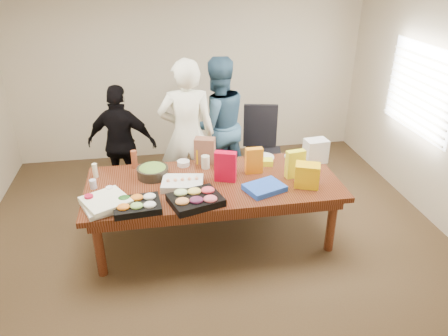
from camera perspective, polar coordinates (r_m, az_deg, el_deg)
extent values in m
cube|color=#47301E|center=(5.15, -1.33, -9.30)|extent=(5.50, 5.00, 0.02)
cube|color=beige|center=(6.86, -4.65, 12.51)|extent=(5.50, 0.04, 2.70)
cube|color=beige|center=(2.40, 7.67, -17.43)|extent=(5.50, 0.04, 2.70)
cube|color=white|center=(5.97, 24.70, 9.53)|extent=(0.03, 1.40, 1.10)
cube|color=beige|center=(5.95, 24.38, 9.54)|extent=(0.04, 1.36, 1.00)
cube|color=#4C1C0F|center=(4.94, -1.38, -5.68)|extent=(2.80, 1.20, 0.75)
cube|color=black|center=(5.95, 5.27, 2.15)|extent=(0.68, 0.68, 1.12)
imported|color=#EAE9CF|center=(5.42, -4.94, 4.43)|extent=(0.74, 0.52, 1.95)
imported|color=#355C7C|center=(5.85, -0.93, 5.77)|extent=(1.05, 0.90, 1.86)
imported|color=black|center=(5.78, -13.50, 3.19)|extent=(0.99, 0.61, 1.57)
cube|color=black|center=(4.33, -11.55, -4.96)|extent=(0.49, 0.40, 0.07)
cube|color=black|center=(4.34, -3.83, -4.29)|extent=(0.60, 0.53, 0.08)
cube|color=silver|center=(4.65, -5.57, -2.08)|extent=(0.49, 0.40, 0.08)
cylinder|color=black|center=(4.89, -9.50, -0.56)|extent=(0.43, 0.43, 0.12)
cube|color=blue|center=(4.58, 5.43, -2.64)|extent=(0.48, 0.42, 0.06)
cube|color=#BF0423|center=(4.70, 0.20, 0.20)|extent=(0.26, 0.17, 0.35)
cube|color=yellow|center=(4.85, 9.50, 0.55)|extent=(0.23, 0.12, 0.32)
cube|color=orange|center=(4.89, 4.03, 1.00)|extent=(0.20, 0.09, 0.31)
cylinder|color=beige|center=(5.03, -2.50, 0.82)|extent=(0.12, 0.12, 0.15)
cylinder|color=#DD9C02|center=(5.14, -3.56, 1.58)|extent=(0.08, 0.08, 0.19)
cylinder|color=brown|center=(5.12, -11.92, 1.14)|extent=(0.08, 0.08, 0.22)
cylinder|color=#EEE8C2|center=(5.02, -16.87, -0.33)|extent=(0.06, 0.06, 0.17)
cube|color=#EDF624|center=(5.14, 5.34, 0.80)|extent=(0.23, 0.16, 0.07)
cube|color=#925C23|center=(5.18, -2.19, 1.39)|extent=(0.29, 0.16, 0.11)
cube|color=brown|center=(5.13, -2.57, 2.36)|extent=(0.27, 0.20, 0.31)
cylinder|color=#AA1130|center=(4.49, -17.57, -4.16)|extent=(0.10, 0.10, 0.12)
cylinder|color=white|center=(4.61, -15.02, -3.03)|extent=(0.07, 0.07, 0.10)
cylinder|color=silver|center=(4.81, -17.10, -2.06)|extent=(0.08, 0.08, 0.10)
cube|color=white|center=(4.45, -15.71, -4.71)|extent=(0.53, 0.53, 0.05)
cube|color=white|center=(4.41, -15.55, -4.26)|extent=(0.56, 0.56, 0.05)
cylinder|color=silver|center=(5.40, 9.50, 1.53)|extent=(0.34, 0.34, 0.02)
cylinder|color=white|center=(5.33, 5.34, 1.48)|extent=(0.28, 0.28, 0.02)
cylinder|color=white|center=(5.00, -0.39, 0.12)|extent=(0.18, 0.18, 0.06)
cylinder|color=white|center=(5.12, -5.45, 0.65)|extent=(0.18, 0.18, 0.06)
cube|color=silver|center=(5.27, 12.16, 2.28)|extent=(0.28, 0.22, 0.28)
cube|color=#F6B909|center=(4.69, 11.07, -0.97)|extent=(0.31, 0.26, 0.26)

